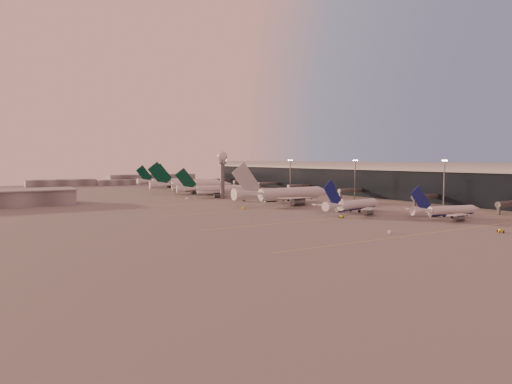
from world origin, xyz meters
TOP-DOWN VIEW (x-y plane):
  - ground at (0.00, 0.00)m, footprint 700.00×700.00m
  - taxiway_markings at (30.00, 56.00)m, footprint 180.00×185.25m
  - terminal at (107.88, 110.09)m, footprint 57.00×362.00m
  - radar_tower at (5.00, 120.00)m, footprint 6.40×6.40m
  - mast_a at (58.00, 0.00)m, footprint 3.60×0.56m
  - mast_b at (55.00, 55.00)m, footprint 3.60×0.56m
  - mast_c at (50.00, 110.00)m, footprint 3.60×0.56m
  - mast_d at (48.00, 200.00)m, footprint 3.60×0.56m
  - distant_horizon at (2.62, 325.14)m, footprint 165.00×37.50m
  - narrowbody_near at (39.70, -15.01)m, footprint 35.99×28.46m
  - narrowbody_mid at (20.06, 18.92)m, footprint 40.73×32.25m
  - widebody_white at (20.16, 73.97)m, footprint 66.32×53.08m
  - greentail_a at (10.00, 139.45)m, footprint 51.95×41.50m
  - greentail_b at (10.34, 179.57)m, footprint 63.17×50.69m
  - greentail_c at (25.60, 220.07)m, footprint 56.35×44.71m
  - greentail_d at (19.94, 259.70)m, footprint 54.30×43.82m
  - gsv_truck_a at (-9.30, -28.90)m, footprint 5.64×4.41m
  - gsv_tug_near at (23.93, -47.11)m, footprint 3.89×4.44m
  - gsv_catering_a at (63.94, -10.66)m, footprint 5.36×3.60m
  - gsv_tug_mid at (4.35, 9.73)m, footprint 4.09×3.12m
  - gsv_truck_b at (56.82, 45.43)m, footprint 6.20×3.22m
  - gsv_truck_c at (-13.54, 61.03)m, footprint 6.25×4.78m
  - gsv_catering_b at (56.95, 66.95)m, footprint 5.66×3.16m
  - gsv_tug_far at (8.04, 98.35)m, footprint 3.36×3.58m
  - gsv_truck_d at (-16.31, 126.35)m, footprint 2.96×6.37m
  - gsv_tug_hangar at (40.01, 151.43)m, footprint 4.52×3.60m

SIDE VIEW (x-z plane):
  - ground at x=0.00m, z-range 0.00..0.00m
  - taxiway_markings at x=30.00m, z-range 0.00..0.02m
  - gsv_tug_far at x=8.04m, z-range 0.01..0.90m
  - gsv_tug_mid at x=4.35m, z-range 0.02..1.05m
  - gsv_tug_near at x=23.93m, z-range 0.02..1.10m
  - gsv_tug_hangar at x=40.01m, z-range 0.02..1.14m
  - gsv_truck_a at x=-9.30m, z-range 0.02..2.21m
  - gsv_truck_b at x=56.82m, z-range 0.02..2.41m
  - gsv_truck_c at x=-13.54m, z-range 0.02..2.43m
  - gsv_truck_d at x=-16.31m, z-range 0.03..2.50m
  - gsv_catering_a at x=63.94m, z-range 0.00..4.04m
  - gsv_catering_b at x=56.95m, z-range 0.00..4.41m
  - narrowbody_near at x=39.70m, z-range -4.22..9.96m
  - narrowbody_mid at x=20.06m, z-range -4.76..11.25m
  - greentail_a at x=10.00m, z-range -6.19..12.96m
  - greentail_d at x=19.94m, z-range -6.38..13.34m
  - greentail_c at x=25.60m, z-range -6.92..14.48m
  - distant_horizon at x=2.62m, z-range -0.61..8.39m
  - widebody_white at x=20.16m, z-range -7.62..15.70m
  - greentail_b at x=10.34m, z-range -7.44..15.57m
  - terminal at x=107.88m, z-range -1.00..22.04m
  - mast_a at x=58.00m, z-range 1.24..26.24m
  - mast_b at x=55.00m, z-range 1.24..26.24m
  - mast_c at x=50.00m, z-range 1.24..26.24m
  - mast_d at x=48.00m, z-range 1.24..26.24m
  - radar_tower at x=5.00m, z-range 5.40..36.50m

